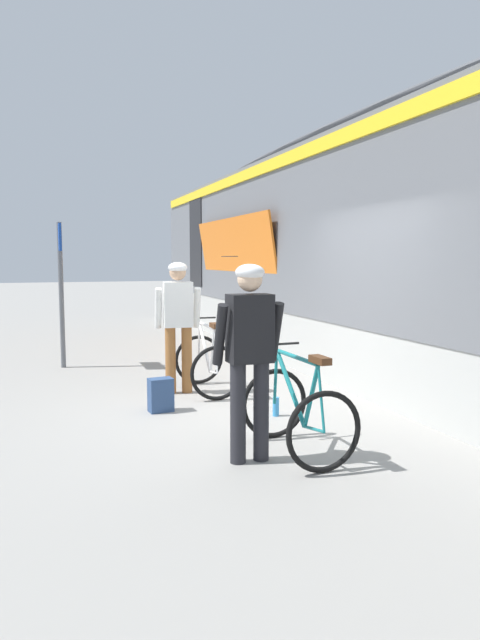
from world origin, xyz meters
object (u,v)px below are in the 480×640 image
train_car (401,249)px  bicycle_near_white (208,363)px  water_bottle_near_the_bikes (276,407)px  platform_sign_post (60,270)px  bicycle_far_teal (297,412)px  cyclist_near_in_white (178,315)px  backpack_on_platform (161,395)px  cyclist_far_in_dark (250,345)px

train_car → bicycle_near_white: (-3.26, -0.31, -1.56)m
water_bottle_near_the_bikes → platform_sign_post: size_ratio=0.09×
bicycle_far_teal → platform_sign_post: platform_sign_post is taller
bicycle_near_white → bicycle_far_teal: same height
train_car → bicycle_near_white: train_car is taller
train_car → cyclist_near_in_white: size_ratio=10.91×
cyclist_near_in_white → platform_sign_post: 2.85m
backpack_on_platform → platform_sign_post: platform_sign_post is taller
bicycle_near_white → backpack_on_platform: bearing=-135.8°
train_car → water_bottle_near_the_bikes: train_car is taller
cyclist_near_in_white → cyclist_far_in_dark: bearing=-90.5°
bicycle_far_teal → backpack_on_platform: 2.10m
backpack_on_platform → platform_sign_post: (-0.96, 3.28, 1.42)m
cyclist_far_in_dark → bicycle_far_teal: bearing=3.2°
backpack_on_platform → cyclist_far_in_dark: bearing=-84.1°
cyclist_far_in_dark → bicycle_near_white: (0.41, 2.71, -0.65)m
train_car → cyclist_far_in_dark: bearing=-140.6°
water_bottle_near_the_bikes → train_car: bearing=31.2°
cyclist_near_in_white → platform_sign_post: size_ratio=0.73×
train_car → water_bottle_near_the_bikes: size_ratio=87.77×
train_car → cyclist_far_in_dark: (-3.67, -3.01, -0.91)m
bicycle_near_white → backpack_on_platform: size_ratio=2.74×
train_car → bicycle_far_teal: bearing=-136.8°
cyclist_far_in_dark → bicycle_near_white: cyclist_far_in_dark is taller
bicycle_near_white → train_car: bearing=5.4°
cyclist_near_in_white → cyclist_far_in_dark: same height
train_car → cyclist_near_in_white: bearing=-176.3°
cyclist_far_in_dark → backpack_on_platform: cyclist_far_in_dark is taller
cyclist_near_in_white → platform_sign_post: bearing=119.8°
cyclist_near_in_white → backpack_on_platform: size_ratio=4.40×
train_car → water_bottle_near_the_bikes: 3.83m
cyclist_far_in_dark → platform_sign_post: size_ratio=0.73×
water_bottle_near_the_bikes → platform_sign_post: platform_sign_post is taller
backpack_on_platform → platform_sign_post: bearing=100.4°
cyclist_near_in_white → bicycle_far_teal: bearing=-80.5°
cyclist_far_in_dark → water_bottle_near_the_bikes: (0.81, 1.28, -0.94)m
water_bottle_near_the_bikes → platform_sign_post: 4.73m
cyclist_far_in_dark → bicycle_near_white: bearing=81.5°
cyclist_near_in_white → bicycle_far_teal: size_ratio=1.63×
cyclist_far_in_dark → cyclist_near_in_white: bearing=89.5°
cyclist_far_in_dark → backpack_on_platform: size_ratio=4.40×
cyclist_near_in_white → cyclist_far_in_dark: (-0.02, -2.78, 0.00)m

